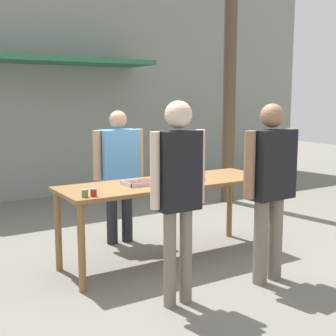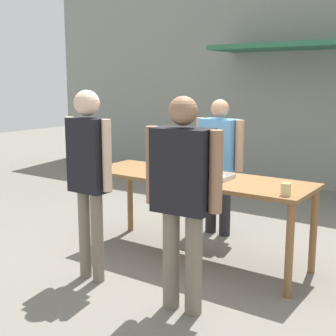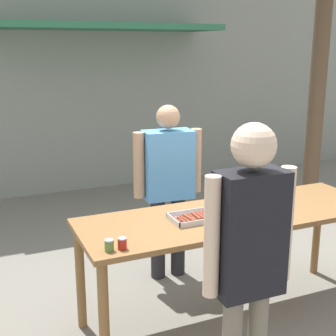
{
  "view_description": "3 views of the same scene",
  "coord_description": "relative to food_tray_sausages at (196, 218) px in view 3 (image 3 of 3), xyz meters",
  "views": [
    {
      "loc": [
        -2.66,
        -4.28,
        1.81
      ],
      "look_at": [
        0.0,
        0.0,
        1.04
      ],
      "focal_mm": 50.0,
      "sensor_mm": 36.0,
      "label": 1
    },
    {
      "loc": [
        2.44,
        -4.05,
        1.86
      ],
      "look_at": [
        -0.34,
        -0.01,
        0.94
      ],
      "focal_mm": 50.0,
      "sensor_mm": 36.0,
      "label": 2
    },
    {
      "loc": [
        -1.83,
        -2.93,
        2.14
      ],
      "look_at": [
        -0.19,
        0.84,
        1.07
      ],
      "focal_mm": 50.0,
      "sensor_mm": 36.0,
      "label": 3
    }
  ],
  "objects": [
    {
      "name": "serving_table",
      "position": [
        0.33,
        0.01,
        -0.12
      ],
      "size": [
        2.42,
        0.79,
        0.89
      ],
      "color": "brown",
      "rests_on": "ground"
    },
    {
      "name": "condiment_jar_ketchup",
      "position": [
        -0.67,
        -0.28,
        0.02
      ],
      "size": [
        0.06,
        0.06,
        0.08
      ],
      "color": "#B22319",
      "rests_on": "serving_table"
    },
    {
      "name": "person_customer_holding_hotdog",
      "position": [
        -0.2,
        -1.0,
        0.18
      ],
      "size": [
        0.53,
        0.23,
        1.78
      ],
      "rotation": [
        0.0,
        0.0,
        3.14
      ],
      "color": "#756B5B",
      "rests_on": "ground"
    },
    {
      "name": "food_tray_buns",
      "position": [
        0.5,
        -0.0,
        0.0
      ],
      "size": [
        0.43,
        0.31,
        0.06
      ],
      "color": "silver",
      "rests_on": "serving_table"
    },
    {
      "name": "building_facade_back",
      "position": [
        0.33,
        3.99,
        1.35
      ],
      "size": [
        12.0,
        1.11,
        4.5
      ],
      "color": "gray",
      "rests_on": "ground"
    },
    {
      "name": "food_tray_sausages",
      "position": [
        0.0,
        0.0,
        0.0
      ],
      "size": [
        0.36,
        0.24,
        0.04
      ],
      "color": "silver",
      "rests_on": "serving_table"
    },
    {
      "name": "person_server_behind_table",
      "position": [
        0.14,
        0.85,
        0.06
      ],
      "size": [
        0.65,
        0.28,
        1.64
      ],
      "rotation": [
        0.0,
        0.0,
        -0.07
      ],
      "color": "#232328",
      "rests_on": "ground"
    },
    {
      "name": "condiment_jar_mustard",
      "position": [
        -0.75,
        -0.28,
        0.02
      ],
      "size": [
        0.06,
        0.06,
        0.08
      ],
      "color": "#567A38",
      "rests_on": "serving_table"
    },
    {
      "name": "ground_plane",
      "position": [
        0.33,
        0.01,
        -0.91
      ],
      "size": [
        24.0,
        24.0,
        0.0
      ],
      "primitive_type": "plane",
      "color": "slate"
    }
  ]
}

